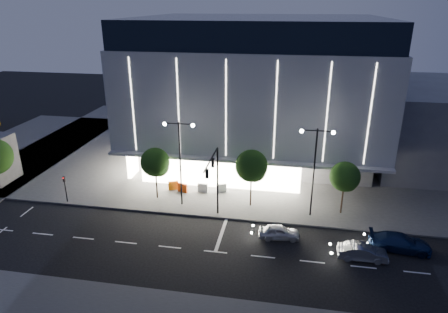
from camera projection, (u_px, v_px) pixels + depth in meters
ground at (197, 240)px, 35.31m from camera, size 160.00×160.00×0.00m
sidewalk_museum at (271, 150)px, 56.51m from camera, size 70.00×40.00×0.15m
museum at (257, 87)px, 51.95m from camera, size 30.00×25.80×18.00m
annex_building at (436, 124)px, 51.34m from camera, size 16.00×20.00×10.00m
traffic_mast at (214, 174)px, 36.39m from camera, size 0.33×5.89×7.07m
street_lamp_west at (180, 151)px, 39.15m from camera, size 3.16×0.36×9.00m
street_lamp_east at (315, 160)px, 37.05m from camera, size 3.16×0.36×9.00m
ped_signal_far at (65, 186)px, 41.18m from camera, size 0.22×0.24×3.00m
tree_left at (155, 164)px, 41.26m from camera, size 3.02×3.02×5.72m
tree_mid at (252, 168)px, 39.54m from camera, size 3.25×3.25×6.15m
tree_right at (345, 178)px, 38.24m from camera, size 2.91×2.91×5.51m
car_lead at (279, 232)px, 35.34m from camera, size 3.79×1.84×1.25m
car_second at (362, 252)px, 32.46m from camera, size 4.00×1.44×1.31m
car_third at (400, 242)px, 33.62m from camera, size 5.15×2.35×1.46m
barrier_a at (173, 185)px, 44.26m from camera, size 1.11×0.68×1.00m
barrier_b at (203, 188)px, 43.68m from camera, size 1.10×0.26×1.00m
barrier_c at (183, 188)px, 43.70m from camera, size 1.13×0.55×1.00m
barrier_d at (221, 188)px, 43.60m from camera, size 1.12×0.60×1.00m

